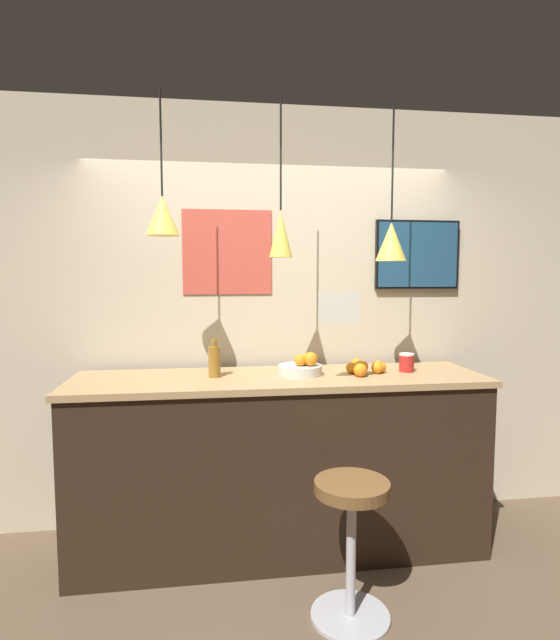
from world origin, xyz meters
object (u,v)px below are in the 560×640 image
(juice_bottle, at_px, (214,361))
(mounted_tv, at_px, (417,255))
(bar_stool, at_px, (351,525))
(fruit_bowl, at_px, (302,367))
(spread_jar, at_px, (407,362))

(juice_bottle, distance_m, mounted_tv, 1.65)
(bar_stool, distance_m, mounted_tv, 1.95)
(fruit_bowl, relative_size, juice_bottle, 1.18)
(spread_jar, xyz_separation_m, mounted_tv, (0.22, 0.38, 0.71))
(juice_bottle, relative_size, spread_jar, 1.97)
(fruit_bowl, xyz_separation_m, spread_jar, (0.70, 0.01, 0.01))
(fruit_bowl, bearing_deg, spread_jar, 0.54)
(bar_stool, bearing_deg, fruit_bowl, 99.90)
(spread_jar, height_order, mounted_tv, mounted_tv)
(bar_stool, distance_m, fruit_bowl, 0.99)
(juice_bottle, xyz_separation_m, mounted_tv, (1.46, 0.38, 0.67))
(bar_stool, relative_size, mounted_tv, 1.17)
(fruit_bowl, bearing_deg, juice_bottle, 179.31)
(bar_stool, xyz_separation_m, juice_bottle, (-0.67, 0.73, 0.73))
(bar_stool, relative_size, juice_bottle, 3.06)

